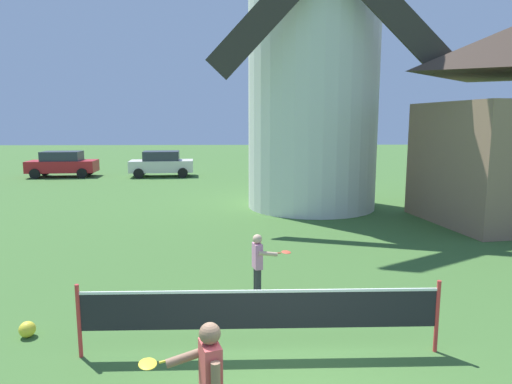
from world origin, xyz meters
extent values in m
cylinder|color=silver|center=(2.18, 13.06, 4.76)|extent=(4.98, 4.98, 9.52)
cylinder|color=red|center=(-2.91, 1.56, 0.55)|extent=(0.06, 0.06, 1.10)
cylinder|color=red|center=(2.30, 1.56, 0.55)|extent=(0.06, 0.06, 1.10)
cube|color=black|center=(-0.30, 1.56, 0.68)|extent=(5.17, 0.01, 0.55)
cube|color=white|center=(-0.30, 1.56, 0.97)|extent=(5.17, 0.02, 0.04)
cube|color=#DB4C4C|center=(-0.87, -0.45, 0.94)|extent=(0.26, 0.36, 0.58)
sphere|color=#89664C|center=(-0.87, -0.45, 1.33)|extent=(0.22, 0.22, 0.22)
cylinder|color=#89664C|center=(-0.81, -0.64, 0.92)|extent=(0.09, 0.09, 0.43)
cylinder|color=#89664C|center=(-1.12, -0.33, 1.03)|extent=(0.45, 0.22, 0.17)
cylinder|color=yellow|center=(-1.28, -0.39, 1.03)|extent=(0.22, 0.09, 0.04)
ellipsoid|color=yellow|center=(-1.49, -0.45, 1.03)|extent=(0.25, 0.28, 0.03)
cylinder|color=#333338|center=(-0.29, 3.89, 0.28)|extent=(0.11, 0.11, 0.56)
cylinder|color=#333338|center=(-0.25, 3.75, 0.28)|extent=(0.11, 0.11, 0.56)
cube|color=pink|center=(-0.27, 3.82, 0.80)|extent=(0.21, 0.30, 0.50)
sphere|color=#DBB28E|center=(-0.27, 3.82, 1.14)|extent=(0.19, 0.19, 0.19)
cylinder|color=#DBB28E|center=(-0.31, 3.99, 0.78)|extent=(0.08, 0.08, 0.37)
cylinder|color=#DBB28E|center=(-0.07, 3.71, 0.88)|extent=(0.39, 0.17, 0.14)
cylinder|color=#D84C33|center=(0.08, 3.75, 0.88)|extent=(0.22, 0.08, 0.04)
ellipsoid|color=#D84C33|center=(0.29, 3.80, 0.88)|extent=(0.24, 0.28, 0.03)
sphere|color=yellow|center=(-3.97, 2.21, 0.13)|extent=(0.25, 0.25, 0.25)
cube|color=red|center=(-11.57, 23.14, 0.65)|extent=(4.10, 2.00, 0.70)
cube|color=#2D333D|center=(-11.57, 23.14, 1.28)|extent=(2.34, 1.66, 0.56)
cylinder|color=black|center=(-10.29, 24.10, 0.30)|extent=(0.61, 0.23, 0.60)
cylinder|color=black|center=(-10.16, 22.40, 0.30)|extent=(0.61, 0.23, 0.60)
cylinder|color=black|center=(-12.98, 23.89, 0.30)|extent=(0.61, 0.23, 0.60)
cylinder|color=black|center=(-12.85, 22.19, 0.30)|extent=(0.61, 0.23, 0.60)
cube|color=silver|center=(-5.54, 23.15, 0.65)|extent=(3.97, 2.07, 0.70)
cube|color=#2D333D|center=(-5.54, 23.15, 1.28)|extent=(2.27, 1.70, 0.56)
cylinder|color=black|center=(-4.33, 24.12, 0.30)|extent=(0.61, 0.24, 0.60)
cylinder|color=black|center=(-4.16, 22.43, 0.30)|extent=(0.61, 0.24, 0.60)
cylinder|color=black|center=(-6.91, 23.86, 0.30)|extent=(0.61, 0.24, 0.60)
cylinder|color=black|center=(-6.74, 22.17, 0.30)|extent=(0.61, 0.24, 0.60)
camera|label=1|loc=(-0.54, -4.59, 3.39)|focal=31.55mm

